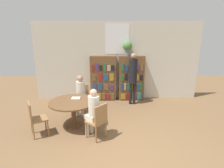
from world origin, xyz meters
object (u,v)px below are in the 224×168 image
bookshelf_right (131,78)px  chair_near_camera (35,117)px  librarian_standing (133,74)px  chair_far_side (98,120)px  seated_reader_right (93,110)px  reading_table (73,105)px  seated_reader_left (80,92)px  bookshelf_left (103,78)px  flower_vase (127,47)px  chair_left_side (82,97)px

bookshelf_right → chair_near_camera: 3.79m
chair_near_camera → librarian_standing: bearing=98.2°
chair_far_side → seated_reader_right: (-0.13, 0.12, 0.20)m
seated_reader_right → reading_table: bearing=90.0°
seated_reader_left → librarian_standing: size_ratio=0.67×
seated_reader_left → bookshelf_left: bearing=-110.9°
flower_vase → chair_near_camera: 3.97m
reading_table → seated_reader_right: 0.80m
chair_far_side → seated_reader_left: (-0.65, 1.45, 0.22)m
bookshelf_right → seated_reader_left: (-1.78, -1.35, -0.13)m
reading_table → bookshelf_left: bearing=70.5°
flower_vase → chair_left_side: size_ratio=0.59×
bookshelf_left → chair_far_side: (-0.03, -2.79, -0.35)m
bookshelf_left → seated_reader_left: 1.51m
chair_far_side → seated_reader_left: 1.60m
flower_vase → reading_table: bearing=-128.1°
chair_far_side → bookshelf_right: bearing=19.8°
seated_reader_left → seated_reader_right: seated_reader_left is taller
bookshelf_left → seated_reader_left: bookshelf_left is taller
chair_left_side → seated_reader_right: seated_reader_right is taller
reading_table → chair_far_side: (0.73, -0.65, -0.12)m
chair_left_side → chair_far_side: 1.74m
chair_left_side → seated_reader_left: (-0.02, -0.18, 0.22)m
reading_table → chair_far_side: 0.98m
reading_table → bookshelf_right: bearing=49.1°
bookshelf_left → flower_vase: bearing=0.3°
bookshelf_left → bookshelf_right: same height
flower_vase → chair_near_camera: (-2.52, -2.64, -1.55)m
chair_left_side → chair_far_side: same height
reading_table → chair_near_camera: 0.98m
bookshelf_left → bookshelf_right: bearing=0.0°
chair_near_camera → seated_reader_left: size_ratio=0.71×
reading_table → librarian_standing: bearing=41.5°
chair_far_side → librarian_standing: size_ratio=0.48×
chair_left_side → librarian_standing: 1.98m
chair_near_camera → seated_reader_left: 1.60m
chair_near_camera → seated_reader_left: bearing=114.1°
bookshelf_left → chair_left_side: (-0.66, -1.17, -0.35)m
seated_reader_left → seated_reader_right: 1.42m
bookshelf_left → chair_near_camera: bearing=-121.4°
seated_reader_left → librarian_standing: bearing=-148.6°
bookshelf_right → chair_far_side: (-1.13, -2.79, -0.35)m
reading_table → seated_reader_right: size_ratio=1.02×
chair_left_side → chair_far_side: size_ratio=1.00×
bookshelf_left → bookshelf_right: 1.10m
flower_vase → seated_reader_left: flower_vase is taller
flower_vase → seated_reader_right: flower_vase is taller
reading_table → chair_near_camera: bearing=-149.8°
chair_near_camera → chair_far_side: same height
bookshelf_right → bookshelf_left: bearing=-180.0°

